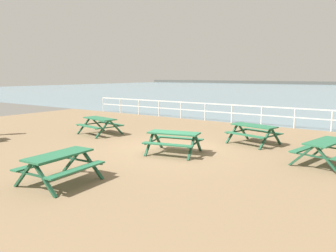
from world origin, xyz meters
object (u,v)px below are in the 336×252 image
picnic_table_mid_centre (100,122)px  picnic_table_far_right (59,161)px  picnic_table_near_left (174,137)px  picnic_table_near_right (326,147)px  picnic_table_seaward (254,130)px

picnic_table_mid_centre → picnic_table_far_right: 7.06m
picnic_table_near_left → picnic_table_far_right: same height
picnic_table_near_right → picnic_table_far_right: size_ratio=1.09×
picnic_table_near_right → picnic_table_mid_centre: bearing=103.2°
picnic_table_near_right → picnic_table_mid_centre: 9.71m
picnic_table_mid_centre → picnic_table_seaward: (6.74, 2.02, 0.00)m
picnic_table_far_right → picnic_table_seaward: bearing=-21.4°
picnic_table_far_right → picnic_table_seaward: size_ratio=0.90×
picnic_table_seaward → picnic_table_far_right: bearing=-93.8°
picnic_table_near_left → picnic_table_near_right: (4.71, 1.39, 0.00)m
picnic_table_near_right → picnic_table_seaward: same height
picnic_table_near_right → picnic_table_mid_centre: size_ratio=1.02×
picnic_table_near_left → picnic_table_seaward: size_ratio=0.99×
picnic_table_near_left → picnic_table_near_right: 4.91m
picnic_table_near_left → picnic_table_seaward: same height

